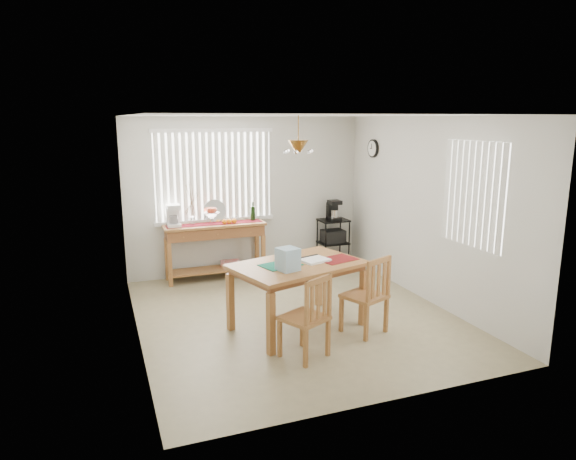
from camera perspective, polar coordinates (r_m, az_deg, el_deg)
name	(u,v)px	position (r m, az deg, el deg)	size (l,w,h in m)	color
ground	(295,316)	(6.90, 0.84, -9.58)	(4.00, 4.50, 0.01)	#998E68
room_shell	(296,189)	(6.48, 0.86, 4.54)	(4.20, 4.70, 2.70)	silver
sideboard	(216,238)	(8.36, -8.04, -0.83)	(1.62, 0.46, 0.91)	#A46C37
sideboard_items	(198,216)	(8.25, -9.95, 1.55)	(1.54, 0.38, 0.70)	maroon
wire_cart	(333,238)	(9.07, 5.03, -0.89)	(0.49, 0.39, 0.84)	black
cart_items	(333,210)	(8.98, 5.06, 2.18)	(0.20, 0.24, 0.34)	black
dining_table	(298,271)	(6.31, 1.09, -4.53)	(1.77, 1.40, 0.83)	#A46C37
table_items	(295,260)	(6.07, 0.75, -3.31)	(1.30, 0.59, 0.27)	#136F54
chair_left	(307,317)	(5.61, 2.13, -9.69)	(0.59, 0.59, 0.95)	#A46C37
chair_right	(367,296)	(6.30, 8.80, -7.21)	(0.59, 0.59, 0.97)	#A46C37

